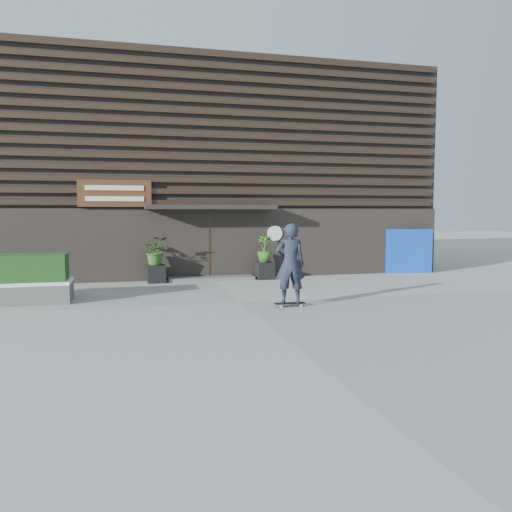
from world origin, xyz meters
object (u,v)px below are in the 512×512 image
object	(u,v)px
raised_bed	(1,294)
blue_tarp	(409,251)
planter_pot_left	(156,274)
skateboarder	(290,264)
planter_pot_right	(265,271)

from	to	relation	value
raised_bed	blue_tarp	xyz separation A→B (m)	(13.86, 3.33, 0.61)
planter_pot_left	skateboarder	bearing A→B (deg)	-60.35
planter_pot_left	raised_bed	xyz separation A→B (m)	(-4.17, -3.03, -0.05)
blue_tarp	planter_pot_left	bearing A→B (deg)	-168.65
blue_tarp	skateboarder	world-z (taller)	skateboarder
planter_pot_right	blue_tarp	world-z (taller)	blue_tarp
planter_pot_right	raised_bed	size ratio (longest dim) A/B	0.17
planter_pot_left	skateboarder	world-z (taller)	skateboarder
raised_bed	skateboarder	distance (m)	7.58
planter_pot_left	skateboarder	xyz separation A→B (m)	(3.02, -5.30, 0.80)
blue_tarp	raised_bed	bearing A→B (deg)	-156.92
planter_pot_left	planter_pot_right	distance (m)	3.80
planter_pot_left	blue_tarp	xyz separation A→B (m)	(9.69, 0.30, 0.56)
raised_bed	blue_tarp	world-z (taller)	blue_tarp
planter_pot_left	blue_tarp	bearing A→B (deg)	1.77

